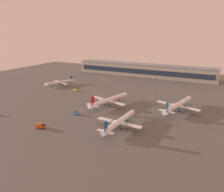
% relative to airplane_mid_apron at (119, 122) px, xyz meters
% --- Properties ---
extents(ground_plane, '(416.00, 416.00, 0.00)m').
position_rel_airplane_mid_apron_xyz_m(ground_plane, '(-39.74, 16.42, -3.79)').
color(ground_plane, '#56544F').
extents(terminal_building, '(185.82, 22.40, 16.40)m').
position_rel_airplane_mid_apron_xyz_m(terminal_building, '(-41.46, 165.25, 4.30)').
color(terminal_building, '#B2AD99').
rests_on(terminal_building, ground).
extents(airplane_mid_apron, '(30.45, 39.11, 10.03)m').
position_rel_airplane_mid_apron_xyz_m(airplane_mid_apron, '(0.00, 0.00, 0.00)').
color(airplane_mid_apron, white).
rests_on(airplane_mid_apron, ground).
extents(airplane_near_gate, '(33.67, 42.91, 11.17)m').
position_rel_airplane_mid_apron_xyz_m(airplane_near_gate, '(-26.24, 35.40, 0.43)').
color(airplane_near_gate, white).
rests_on(airplane_near_gate, ground).
extents(airplane_taxiway_distant, '(34.11, 43.51, 11.29)m').
position_rel_airplane_mid_apron_xyz_m(airplane_taxiway_distant, '(26.43, 47.99, 0.48)').
color(airplane_taxiway_distant, silver).
rests_on(airplane_taxiway_distant, ground).
extents(airplane_far_stand, '(26.43, 33.48, 9.04)m').
position_rel_airplane_mid_apron_xyz_m(airplane_far_stand, '(-106.34, 71.54, -0.37)').
color(airplane_far_stand, silver).
rests_on(airplane_far_stand, ground).
extents(catering_truck, '(6.09, 4.73, 3.05)m').
position_rel_airplane_mid_apron_xyz_m(catering_truck, '(-43.22, -22.85, -2.21)').
color(catering_truck, '#D85919').
rests_on(catering_truck, ground).
extents(maintenance_van, '(4.38, 2.53, 2.25)m').
position_rel_airplane_mid_apron_xyz_m(maintenance_van, '(-36.76, 6.25, -2.61)').
color(maintenance_van, '#3372BF').
rests_on(maintenance_van, ground).
extents(baggage_tractor, '(4.49, 4.05, 2.25)m').
position_rel_airplane_mid_apron_xyz_m(baggage_tractor, '(-77.15, 59.49, -2.61)').
color(baggage_tractor, yellow).
rests_on(baggage_tractor, ground).
extents(apron_light_east, '(4.80, 0.90, 30.35)m').
position_rel_airplane_mid_apron_xyz_m(apron_light_east, '(16.46, 18.77, 13.28)').
color(apron_light_east, slate).
rests_on(apron_light_east, ground).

